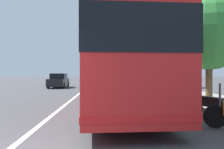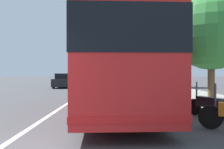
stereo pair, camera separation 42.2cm
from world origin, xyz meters
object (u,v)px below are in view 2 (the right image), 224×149
(roadside_tree_far_block, at_px, (155,43))
(car_behind_bus, at_px, (119,80))
(car_ahead_same_lane, at_px, (64,81))
(car_far_distant, at_px, (94,77))
(coach_bus, at_px, (114,63))
(motorcycle_mid_row, at_px, (210,105))
(roadside_tree_mid_block, at_px, (211,31))

(roadside_tree_far_block, bearing_deg, car_behind_bus, 82.41)
(car_ahead_same_lane, relative_size, car_far_distant, 1.05)
(coach_bus, distance_m, car_far_distant, 45.31)
(car_behind_bus, height_order, car_far_distant, car_behind_bus)
(roadside_tree_far_block, bearing_deg, car_far_distant, 18.48)
(motorcycle_mid_row, xyz_separation_m, car_far_distant, (47.29, 7.87, 0.19))
(roadside_tree_mid_block, distance_m, roadside_tree_far_block, 15.04)
(car_far_distant, xyz_separation_m, roadside_tree_far_block, (-28.02, -9.37, 4.47))
(roadside_tree_far_block, bearing_deg, motorcycle_mid_row, 175.56)
(motorcycle_mid_row, height_order, car_ahead_same_lane, car_ahead_same_lane)
(car_far_distant, relative_size, roadside_tree_far_block, 0.61)
(car_far_distant, bearing_deg, car_ahead_same_lane, -2.47)
(roadside_tree_mid_block, bearing_deg, roadside_tree_far_block, 1.23)
(car_far_distant, bearing_deg, car_behind_bus, 10.06)
(coach_bus, relative_size, car_ahead_same_lane, 2.44)
(coach_bus, relative_size, roadside_tree_far_block, 1.58)
(car_far_distant, height_order, roadside_tree_far_block, roadside_tree_far_block)
(coach_bus, bearing_deg, motorcycle_mid_row, -127.24)
(coach_bus, height_order, motorcycle_mid_row, coach_bus)
(coach_bus, height_order, roadside_tree_mid_block, roadside_tree_mid_block)
(coach_bus, distance_m, motorcycle_mid_row, 4.28)
(car_far_distant, bearing_deg, coach_bus, 5.07)
(car_ahead_same_lane, bearing_deg, roadside_tree_far_block, 97.48)
(coach_bus, bearing_deg, roadside_tree_far_block, -19.02)
(coach_bus, height_order, roadside_tree_far_block, roadside_tree_far_block)
(motorcycle_mid_row, height_order, car_behind_bus, car_behind_bus)
(car_far_distant, bearing_deg, roadside_tree_mid_block, 12.00)
(coach_bus, height_order, car_behind_bus, coach_bus)
(motorcycle_mid_row, bearing_deg, car_ahead_same_lane, 2.13)
(car_far_distant, xyz_separation_m, roadside_tree_mid_block, (-43.00, -9.69, 3.12))
(coach_bus, height_order, car_far_distant, coach_bus)
(car_ahead_same_lane, distance_m, roadside_tree_mid_block, 17.41)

